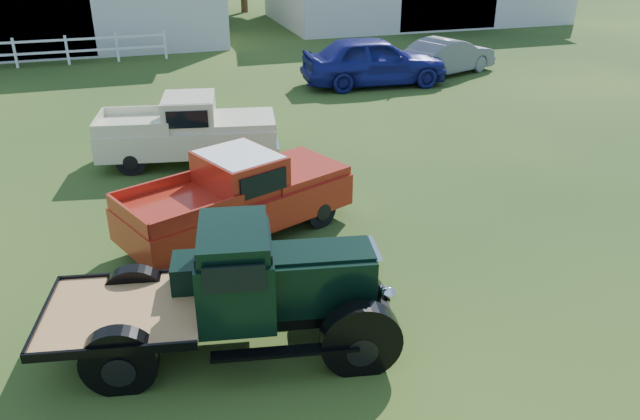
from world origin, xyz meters
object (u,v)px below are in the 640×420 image
object	(u,v)px
white_pickup	(187,130)
misc_car_blue	(374,61)
misc_car_grey	(448,56)
red_pickup	(237,196)
vintage_flatbed	(230,290)

from	to	relation	value
white_pickup	misc_car_blue	size ratio (longest dim) A/B	0.86
misc_car_blue	misc_car_grey	xyz separation A→B (m)	(3.43, 0.81, -0.20)
white_pickup	misc_car_grey	distance (m)	12.77
white_pickup	misc_car_blue	xyz separation A→B (m)	(7.40, 5.95, 0.06)
red_pickup	misc_car_blue	xyz separation A→B (m)	(6.95, 10.33, 0.05)
white_pickup	misc_car_grey	world-z (taller)	white_pickup
white_pickup	misc_car_grey	bearing A→B (deg)	42.13
red_pickup	misc_car_blue	bearing A→B (deg)	32.85
misc_car_grey	misc_car_blue	bearing A→B (deg)	81.79
red_pickup	misc_car_blue	world-z (taller)	misc_car_blue
vintage_flatbed	misc_car_blue	xyz separation A→B (m)	(7.67, 13.76, -0.07)
red_pickup	white_pickup	bearing A→B (deg)	72.69
red_pickup	misc_car_grey	size ratio (longest dim) A/B	1.11
white_pickup	misc_car_blue	distance (m)	9.50
red_pickup	white_pickup	xyz separation A→B (m)	(-0.45, 4.38, -0.02)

